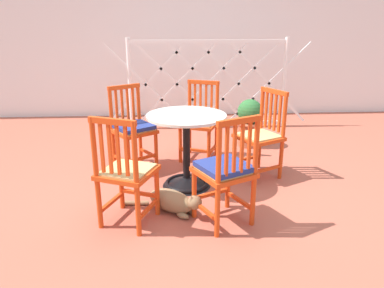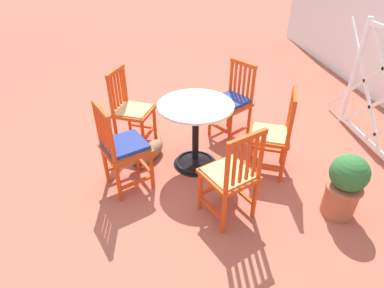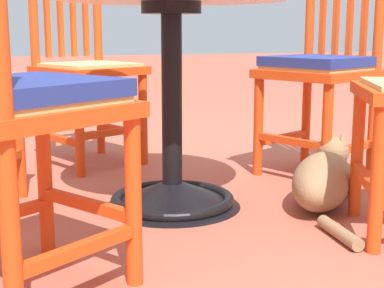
{
  "view_description": "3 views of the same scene",
  "coord_description": "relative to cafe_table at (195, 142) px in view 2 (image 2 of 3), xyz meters",
  "views": [
    {
      "loc": [
        -0.23,
        -3.1,
        1.56
      ],
      "look_at": [
        -0.03,
        0.15,
        0.45
      ],
      "focal_mm": 33.84,
      "sensor_mm": 36.0,
      "label": 1
    },
    {
      "loc": [
        2.66,
        -0.15,
        2.1
      ],
      "look_at": [
        -0.01,
        0.16,
        0.31
      ],
      "focal_mm": 29.28,
      "sensor_mm": 36.0,
      "label": 2
    },
    {
      "loc": [
        -2.01,
        0.72,
        0.62
      ],
      "look_at": [
        0.01,
        0.1,
        0.2
      ],
      "focal_mm": 54.97,
      "sensor_mm": 36.0,
      "label": 3
    }
  ],
  "objects": [
    {
      "name": "ground_plane",
      "position": [
        0.08,
        -0.2,
        -0.28
      ],
      "size": [
        24.0,
        24.0,
        0.0
      ],
      "primitive_type": "plane",
      "color": "#AD5642"
    },
    {
      "name": "cafe_table",
      "position": [
        0.0,
        0.0,
        0.0
      ],
      "size": [
        0.76,
        0.76,
        0.73
      ],
      "color": "black",
      "rests_on": "ground_plane"
    },
    {
      "name": "orange_chair_facing_out",
      "position": [
        0.78,
        0.2,
        0.15
      ],
      "size": [
        0.54,
        0.54,
        0.91
      ],
      "color": "#D64214",
      "rests_on": "ground_plane"
    },
    {
      "name": "orange_chair_by_planter",
      "position": [
        0.19,
        0.75,
        0.15
      ],
      "size": [
        0.52,
        0.52,
        0.91
      ],
      "color": "#D64214",
      "rests_on": "ground_plane"
    },
    {
      "name": "orange_chair_near_fence",
      "position": [
        -0.56,
        0.51,
        0.16
      ],
      "size": [
        0.56,
        0.56,
        0.91
      ],
      "color": "#D64214",
      "rests_on": "ground_plane"
    },
    {
      "name": "orange_chair_tucked_in",
      "position": [
        -0.51,
        -0.67,
        0.15
      ],
      "size": [
        0.53,
        0.53,
        0.91
      ],
      "color": "#D64214",
      "rests_on": "ground_plane"
    },
    {
      "name": "orange_chair_at_corner",
      "position": [
        0.27,
        -0.71,
        0.16
      ],
      "size": [
        0.54,
        0.54,
        0.91
      ],
      "color": "#D64214",
      "rests_on": "ground_plane"
    },
    {
      "name": "tabby_cat",
      "position": [
        -0.13,
        -0.52,
        -0.19
      ],
      "size": [
        0.68,
        0.43,
        0.23
      ],
      "color": "#8E704C",
      "rests_on": "ground_plane"
    },
    {
      "name": "terracotta_planter",
      "position": [
        0.88,
        1.18,
        0.04
      ],
      "size": [
        0.32,
        0.32,
        0.62
      ],
      "color": "#B25B3D",
      "rests_on": "ground_plane"
    }
  ]
}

